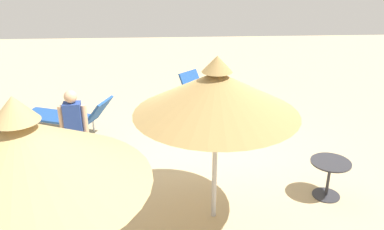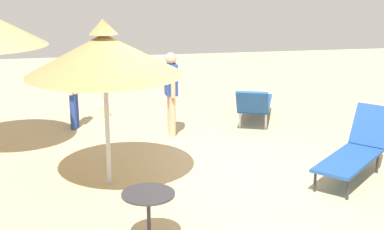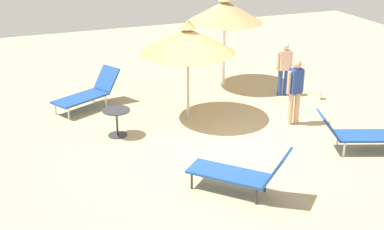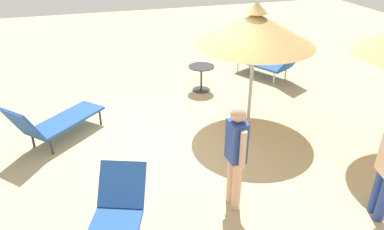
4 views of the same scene
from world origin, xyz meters
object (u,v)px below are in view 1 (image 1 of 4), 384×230
object	(u,v)px
person_standing_near_right	(74,129)
side_table_round	(329,173)
parasol_umbrella_near_left	(216,92)
lounge_chair_front	(69,116)
parasol_umbrella_far_left	(22,154)
lounge_chair_far_right	(212,100)

from	to	relation	value
person_standing_near_right	side_table_round	bearing A→B (deg)	-11.56
parasol_umbrella_near_left	lounge_chair_front	distance (m)	4.54
side_table_round	person_standing_near_right	bearing A→B (deg)	168.44
parasol_umbrella_near_left	side_table_round	size ratio (longest dim) A/B	3.90
parasol_umbrella_far_left	parasol_umbrella_near_left	world-z (taller)	parasol_umbrella_far_left
parasol_umbrella_far_left	lounge_chair_far_right	size ratio (longest dim) A/B	1.54
parasol_umbrella_far_left	side_table_round	world-z (taller)	parasol_umbrella_far_left
parasol_umbrella_near_left	person_standing_near_right	size ratio (longest dim) A/B	1.53
parasol_umbrella_far_left	lounge_chair_front	xyz separation A→B (m)	(-0.97, 5.16, -1.79)
parasol_umbrella_far_left	parasol_umbrella_near_left	xyz separation A→B (m)	(1.89, 2.02, -0.20)
lounge_chair_front	lounge_chair_far_right	distance (m)	3.30
lounge_chair_far_right	side_table_round	distance (m)	3.77
parasol_umbrella_near_left	person_standing_near_right	world-z (taller)	parasol_umbrella_near_left
parasol_umbrella_near_left	lounge_chair_far_right	world-z (taller)	parasol_umbrella_near_left
parasol_umbrella_far_left	person_standing_near_right	xyz separation A→B (m)	(-0.40, 3.30, -1.28)
lounge_chair_front	parasol_umbrella_near_left	bearing A→B (deg)	-47.70
person_standing_near_right	side_table_round	world-z (taller)	person_standing_near_right
lounge_chair_far_right	person_standing_near_right	size ratio (longest dim) A/B	1.08
parasol_umbrella_near_left	lounge_chair_far_right	size ratio (longest dim) A/B	1.42
side_table_round	parasol_umbrella_far_left	bearing A→B (deg)	-147.46
parasol_umbrella_far_left	parasol_umbrella_near_left	bearing A→B (deg)	46.89
lounge_chair_far_right	parasol_umbrella_far_left	bearing A→B (deg)	-111.02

